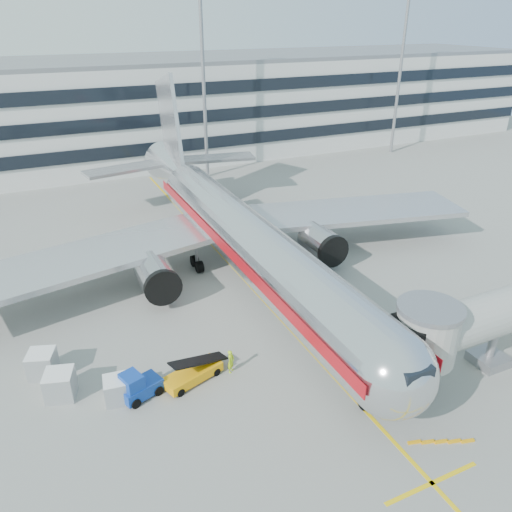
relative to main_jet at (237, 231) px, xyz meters
name	(u,v)px	position (x,y,z in m)	size (l,w,h in m)	color
ground	(299,339)	(0.00, -11.72, -4.23)	(180.00, 180.00, 0.00)	gray
lead_in_line	(245,280)	(0.00, -1.72, -4.23)	(0.25, 70.00, 0.01)	yellow
stop_bar	(432,483)	(0.00, -25.72, -4.23)	(6.00, 0.25, 0.01)	yellow
main_jet	(237,231)	(0.00, 0.00, 0.00)	(50.95, 48.70, 16.06)	silver
terminal	(126,110)	(0.00, 46.23, 3.57)	(150.00, 24.25, 15.60)	silver
light_mast_centre	(203,70)	(8.00, 30.28, 10.64)	(2.40, 1.20, 25.45)	gray
light_mast_east	(401,61)	(42.00, 30.28, 10.64)	(2.40, 1.20, 25.45)	gray
belt_loader	(193,373)	(-8.66, -12.83, -3.66)	(4.33, 2.65, 2.03)	#F4A00A
baggage_tug	(138,386)	(-12.26, -12.90, -3.39)	(2.91, 2.31, 1.93)	#0D3599
cargo_container_left	(117,390)	(-13.51, -12.61, -3.42)	(1.70, 1.70, 1.63)	#AFB2B6
cargo_container_right	(42,364)	(-17.54, -8.06, -3.33)	(2.15, 2.15, 1.80)	#AFB2B6
cargo_container_front	(60,385)	(-16.67, -10.77, -3.31)	(2.14, 2.14, 1.84)	#AFB2B6
ramp_worker	(231,361)	(-6.02, -13.03, -3.39)	(0.62, 0.41, 1.69)	#ABD516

